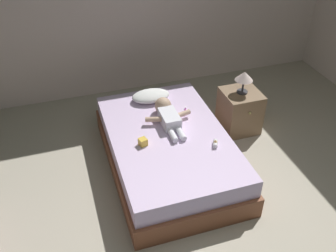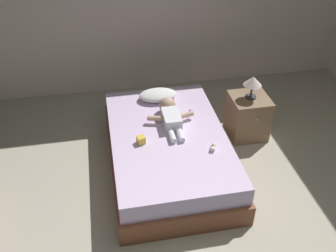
{
  "view_description": "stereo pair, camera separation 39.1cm",
  "coord_description": "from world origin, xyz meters",
  "px_view_note": "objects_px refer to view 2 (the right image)",
  "views": [
    {
      "loc": [
        -0.99,
        -1.84,
        2.86
      ],
      "look_at": [
        -0.01,
        1.16,
        0.54
      ],
      "focal_mm": 40.42,
      "sensor_mm": 36.0,
      "label": 1
    },
    {
      "loc": [
        -0.61,
        -1.94,
        2.86
      ],
      "look_at": [
        -0.01,
        1.16,
        0.54
      ],
      "focal_mm": 40.42,
      "sensor_mm": 36.0,
      "label": 2
    }
  ],
  "objects_px": {
    "baby": "(170,115)",
    "lamp": "(253,82)",
    "toy_block": "(141,140)",
    "nightstand": "(248,116)",
    "baby_bottle": "(213,147)",
    "toothbrush": "(190,113)",
    "pillow": "(158,95)",
    "bed": "(168,150)"
  },
  "relations": [
    {
      "from": "baby",
      "to": "lamp",
      "type": "xyz_separation_m",
      "value": [
        0.98,
        0.16,
        0.21
      ]
    },
    {
      "from": "lamp",
      "to": "toy_block",
      "type": "distance_m",
      "value": 1.46
    },
    {
      "from": "baby",
      "to": "nightstand",
      "type": "bearing_deg",
      "value": 9.21
    },
    {
      "from": "nightstand",
      "to": "toy_block",
      "type": "bearing_deg",
      "value": -160.0
    },
    {
      "from": "baby",
      "to": "baby_bottle",
      "type": "xyz_separation_m",
      "value": [
        0.32,
        -0.57,
        -0.05
      ]
    },
    {
      "from": "toy_block",
      "to": "toothbrush",
      "type": "bearing_deg",
      "value": 35.14
    },
    {
      "from": "nightstand",
      "to": "toy_block",
      "type": "distance_m",
      "value": 1.45
    },
    {
      "from": "pillow",
      "to": "lamp",
      "type": "height_order",
      "value": "lamp"
    },
    {
      "from": "bed",
      "to": "nightstand",
      "type": "height_order",
      "value": "nightstand"
    },
    {
      "from": "baby",
      "to": "toy_block",
      "type": "relative_size",
      "value": 7.14
    },
    {
      "from": "baby",
      "to": "toothbrush",
      "type": "xyz_separation_m",
      "value": [
        0.24,
        0.1,
        -0.07
      ]
    },
    {
      "from": "baby",
      "to": "pillow",
      "type": "bearing_deg",
      "value": 96.63
    },
    {
      "from": "pillow",
      "to": "toy_block",
      "type": "bearing_deg",
      "value": -111.58
    },
    {
      "from": "baby",
      "to": "toy_block",
      "type": "bearing_deg",
      "value": -137.84
    },
    {
      "from": "pillow",
      "to": "baby",
      "type": "bearing_deg",
      "value": -83.37
    },
    {
      "from": "bed",
      "to": "toothbrush",
      "type": "distance_m",
      "value": 0.51
    },
    {
      "from": "toothbrush",
      "to": "baby_bottle",
      "type": "bearing_deg",
      "value": -83.11
    },
    {
      "from": "pillow",
      "to": "toothbrush",
      "type": "height_order",
      "value": "pillow"
    },
    {
      "from": "pillow",
      "to": "baby_bottle",
      "type": "distance_m",
      "value": 1.09
    },
    {
      "from": "bed",
      "to": "nightstand",
      "type": "relative_size",
      "value": 3.73
    },
    {
      "from": "pillow",
      "to": "baby_bottle",
      "type": "height_order",
      "value": "pillow"
    },
    {
      "from": "baby",
      "to": "lamp",
      "type": "relative_size",
      "value": 2.42
    },
    {
      "from": "toothbrush",
      "to": "toy_block",
      "type": "xyz_separation_m",
      "value": [
        -0.61,
        -0.43,
        0.03
      ]
    },
    {
      "from": "toy_block",
      "to": "pillow",
      "type": "bearing_deg",
      "value": 68.42
    },
    {
      "from": "baby",
      "to": "baby_bottle",
      "type": "relative_size",
      "value": 6.18
    },
    {
      "from": "pillow",
      "to": "toy_block",
      "type": "relative_size",
      "value": 4.83
    },
    {
      "from": "bed",
      "to": "pillow",
      "type": "relative_size",
      "value": 4.35
    },
    {
      "from": "pillow",
      "to": "lamp",
      "type": "relative_size",
      "value": 1.64
    },
    {
      "from": "pillow",
      "to": "baby",
      "type": "distance_m",
      "value": 0.46
    },
    {
      "from": "toothbrush",
      "to": "baby_bottle",
      "type": "xyz_separation_m",
      "value": [
        0.08,
        -0.66,
        0.02
      ]
    },
    {
      "from": "lamp",
      "to": "toy_block",
      "type": "relative_size",
      "value": 2.95
    },
    {
      "from": "lamp",
      "to": "toothbrush",
      "type": "bearing_deg",
      "value": -175.18
    },
    {
      "from": "pillow",
      "to": "lamp",
      "type": "bearing_deg",
      "value": -16.15
    },
    {
      "from": "bed",
      "to": "pillow",
      "type": "height_order",
      "value": "pillow"
    },
    {
      "from": "baby_bottle",
      "to": "toy_block",
      "type": "bearing_deg",
      "value": 161.21
    },
    {
      "from": "nightstand",
      "to": "toothbrush",
      "type": "bearing_deg",
      "value": -175.19
    },
    {
      "from": "bed",
      "to": "lamp",
      "type": "distance_m",
      "value": 1.24
    },
    {
      "from": "bed",
      "to": "baby_bottle",
      "type": "bearing_deg",
      "value": -40.4
    },
    {
      "from": "pillow",
      "to": "toothbrush",
      "type": "bearing_deg",
      "value": -50.75
    },
    {
      "from": "bed",
      "to": "lamp",
      "type": "height_order",
      "value": "lamp"
    },
    {
      "from": "lamp",
      "to": "baby_bottle",
      "type": "xyz_separation_m",
      "value": [
        -0.66,
        -0.73,
        -0.26
      ]
    },
    {
      "from": "baby",
      "to": "toothbrush",
      "type": "bearing_deg",
      "value": 21.8
    }
  ]
}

